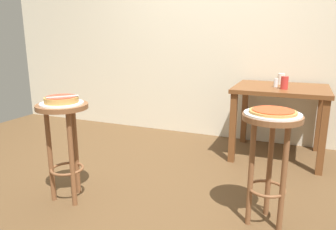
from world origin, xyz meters
TOP-DOWN VIEW (x-y plane):
  - ground_plane at (0.00, 0.00)m, footprint 6.00×6.00m
  - back_wall at (0.00, 1.65)m, footprint 6.00×0.10m
  - stool_foreground at (-0.58, -0.43)m, footprint 0.37×0.37m
  - serving_plate_foreground at (-0.58, -0.43)m, footprint 0.31×0.31m
  - pizza_foreground at (-0.58, -0.43)m, footprint 0.24×0.24m
  - stool_middle at (0.85, -0.18)m, footprint 0.37×0.37m
  - serving_plate_middle at (0.85, -0.18)m, footprint 0.35×0.35m
  - pizza_middle at (0.85, -0.18)m, footprint 0.29×0.29m
  - dining_table at (0.82, 1.16)m, footprint 0.90×0.78m
  - cup_near_edge at (0.86, 1.01)m, footprint 0.07×0.07m
  - cup_far_edge at (0.81, 1.33)m, footprint 0.07×0.07m
  - condiment_shaker at (0.77, 1.11)m, footprint 0.04×0.04m
  - pizza_server_knife at (-0.55, -0.45)m, footprint 0.17×0.18m

SIDE VIEW (x-z plane):
  - ground_plane at x=0.00m, z-range 0.00..0.00m
  - stool_foreground at x=-0.58m, z-range 0.17..0.93m
  - stool_middle at x=0.85m, z-range 0.17..0.93m
  - dining_table at x=0.82m, z-range 0.25..0.99m
  - serving_plate_foreground at x=-0.58m, z-range 0.75..0.77m
  - serving_plate_middle at x=0.85m, z-range 0.75..0.77m
  - pizza_middle at x=0.85m, z-range 0.77..0.79m
  - condiment_shaker at x=0.77m, z-range 0.74..0.83m
  - pizza_foreground at x=-0.58m, z-range 0.77..0.81m
  - cup_far_edge at x=0.81m, z-range 0.74..0.85m
  - cup_near_edge at x=0.86m, z-range 0.74..0.86m
  - pizza_server_knife at x=-0.55m, z-range 0.81..0.82m
  - back_wall at x=0.00m, z-range 0.00..3.00m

